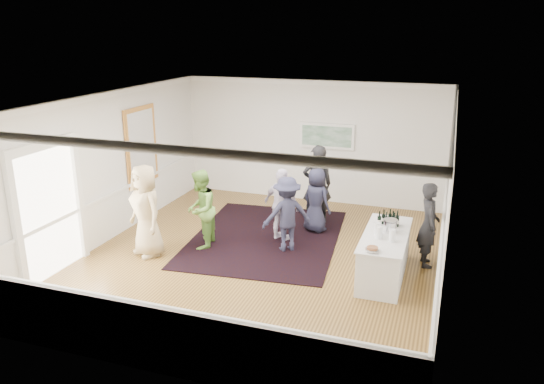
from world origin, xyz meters
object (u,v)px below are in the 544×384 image
(serving_table, at_px, (384,255))
(guest_dark_a, at_px, (287,214))
(nut_bowl, at_px, (372,249))
(guest_dark_b, at_px, (317,185))
(ice_bucket, at_px, (390,226))
(guest_tan, at_px, (146,211))
(guest_green, at_px, (201,209))
(guest_lilac, at_px, (282,205))
(bartender, at_px, (429,225))
(guest_navy, at_px, (316,200))

(serving_table, distance_m, guest_dark_a, 2.20)
(nut_bowl, bearing_deg, guest_dark_b, 119.04)
(ice_bucket, bearing_deg, serving_table, -117.15)
(guest_tan, xyz_separation_m, guest_dark_b, (2.81, 2.90, -0.00))
(guest_green, xyz_separation_m, guest_lilac, (1.50, 0.91, -0.03))
(bartender, height_order, guest_tan, guest_tan)
(guest_tan, distance_m, guest_navy, 3.78)
(bartender, bearing_deg, guest_navy, 53.90)
(guest_dark_b, bearing_deg, guest_tan, 19.39)
(guest_lilac, xyz_separation_m, nut_bowl, (2.23, -1.93, 0.08))
(bartender, xyz_separation_m, guest_dark_b, (-2.62, 1.56, 0.11))
(guest_green, distance_m, guest_navy, 2.66)
(bartender, distance_m, guest_dark_b, 3.05)
(guest_lilac, bearing_deg, serving_table, 177.95)
(bartender, height_order, guest_green, guest_green)
(bartender, distance_m, nut_bowl, 1.85)
(guest_dark_a, relative_size, nut_bowl, 6.16)
(serving_table, relative_size, nut_bowl, 8.13)
(guest_tan, relative_size, guest_green, 1.13)
(nut_bowl, bearing_deg, bartender, 63.06)
(guest_tan, bearing_deg, serving_table, 36.75)
(nut_bowl, bearing_deg, guest_dark_a, 143.74)
(serving_table, height_order, guest_dark_b, guest_dark_b)
(guest_tan, relative_size, guest_lilac, 1.18)
(guest_green, xyz_separation_m, guest_dark_b, (1.95, 2.18, 0.11))
(bartender, bearing_deg, serving_table, 123.52)
(serving_table, distance_m, guest_tan, 4.77)
(ice_bucket, bearing_deg, guest_green, 179.51)
(bartender, xyz_separation_m, nut_bowl, (-0.84, -1.65, 0.05))
(guest_lilac, bearing_deg, guest_dark_b, -87.51)
(guest_lilac, height_order, guest_navy, guest_lilac)
(guest_lilac, relative_size, guest_navy, 1.09)
(guest_green, bearing_deg, guest_navy, 119.79)
(guest_dark_b, bearing_deg, guest_dark_a, 57.27)
(guest_dark_b, xyz_separation_m, nut_bowl, (1.78, -3.20, -0.06))
(guest_lilac, xyz_separation_m, guest_navy, (0.57, 0.76, -0.07))
(guest_navy, bearing_deg, nut_bowl, 148.78)
(bartender, relative_size, guest_lilac, 1.04)
(guest_navy, bearing_deg, serving_table, 161.50)
(serving_table, relative_size, guest_dark_a, 1.32)
(nut_bowl, bearing_deg, guest_green, 164.69)
(nut_bowl, bearing_deg, guest_lilac, 139.12)
(guest_dark_a, distance_m, guest_dark_b, 1.77)
(guest_green, distance_m, nut_bowl, 3.87)
(guest_lilac, relative_size, nut_bowl, 6.25)
(guest_lilac, distance_m, ice_bucket, 2.59)
(guest_dark_a, bearing_deg, serving_table, 130.67)
(guest_green, bearing_deg, ice_bucket, 80.37)
(nut_bowl, bearing_deg, ice_bucket, 79.98)
(guest_dark_b, bearing_deg, guest_green, 21.72)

